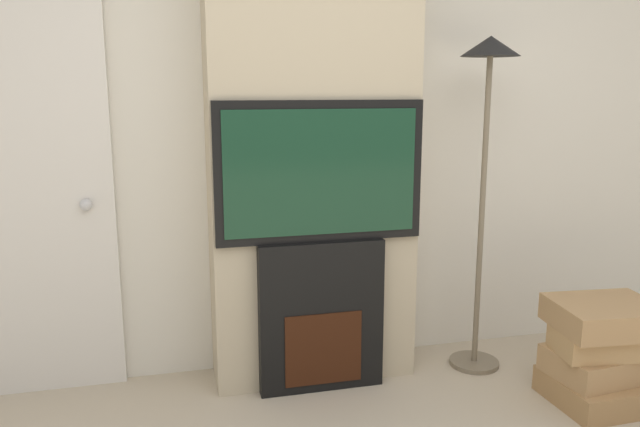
# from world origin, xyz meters

# --- Properties ---
(wall_back) EXTENTS (6.00, 0.06, 2.70)m
(wall_back) POSITION_xyz_m (0.00, 2.03, 1.35)
(wall_back) COLOR silver
(wall_back) RESTS_ON ground_plane
(chimney_breast) EXTENTS (1.04, 0.33, 2.70)m
(chimney_breast) POSITION_xyz_m (0.00, 1.83, 1.35)
(chimney_breast) COLOR #BCAD8E
(chimney_breast) RESTS_ON ground_plane
(fireplace) EXTENTS (0.63, 0.15, 0.77)m
(fireplace) POSITION_xyz_m (0.00, 1.66, 0.38)
(fireplace) COLOR black
(fireplace) RESTS_ON ground_plane
(television) EXTENTS (1.02, 0.07, 0.68)m
(television) POSITION_xyz_m (0.00, 1.66, 1.11)
(television) COLOR black
(television) RESTS_ON fireplace
(floor_lamp) EXTENTS (0.30, 0.30, 1.76)m
(floor_lamp) POSITION_xyz_m (0.89, 1.70, 1.36)
(floor_lamp) COLOR #726651
(floor_lamp) RESTS_ON ground_plane
(box_stack) EXTENTS (0.52, 0.45, 0.50)m
(box_stack) POSITION_xyz_m (1.27, 1.18, 0.25)
(box_stack) COLOR #A37A4C
(box_stack) RESTS_ON ground_plane
(entry_door) EXTENTS (0.89, 0.09, 1.98)m
(entry_door) POSITION_xyz_m (-1.41, 1.97, 0.99)
(entry_door) COLOR silver
(entry_door) RESTS_ON ground_plane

